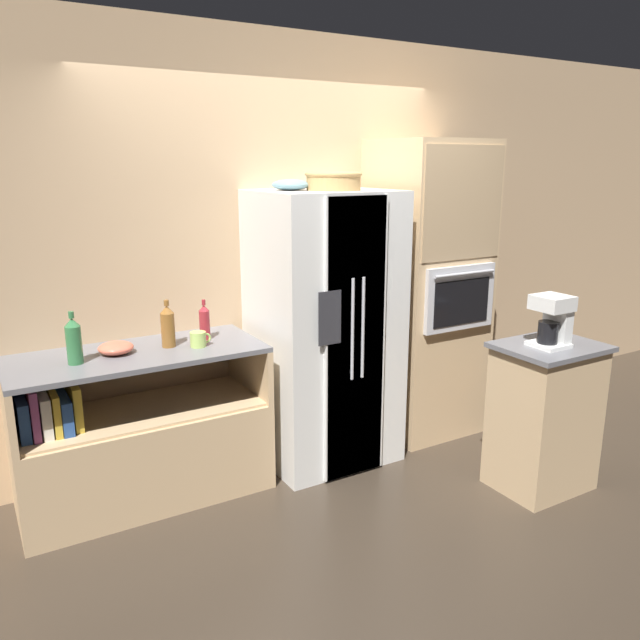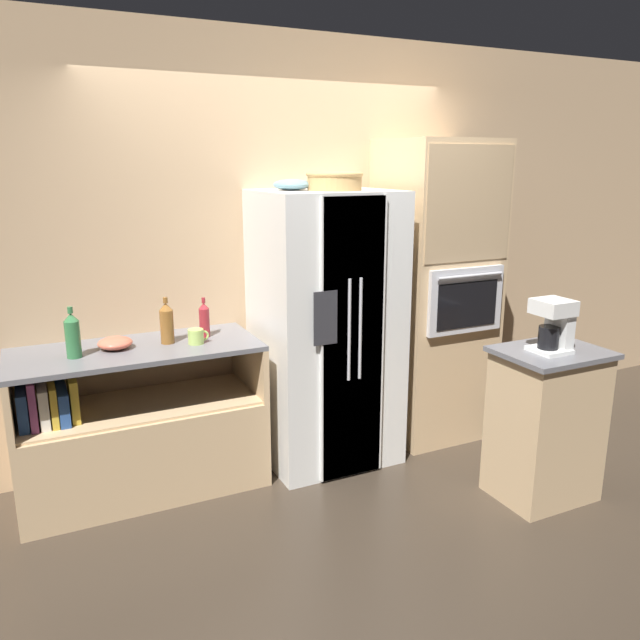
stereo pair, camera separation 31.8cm
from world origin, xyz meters
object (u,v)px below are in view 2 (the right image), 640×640
bottle_wide (73,335)px  mug (196,336)px  refrigerator (326,329)px  bottle_short (167,323)px  wicker_basket (335,180)px  fruit_bowl (292,185)px  coffee_maker (554,324)px  wall_oven (435,292)px  bottle_tall (204,320)px  mixing_bowl (115,343)px

bottle_wide → mug: size_ratio=2.28×
refrigerator → bottle_short: bearing=175.6°
wicker_basket → fruit_bowl: 0.27m
bottle_short → coffee_maker: size_ratio=0.92×
wicker_basket → bottle_wide: size_ratio=1.22×
wall_oven → fruit_bowl: size_ratio=8.98×
wicker_basket → bottle_short: size_ratio=1.26×
wall_oven → bottle_wide: 2.45m
wall_oven → coffee_maker: bearing=-89.0°
fruit_bowl → coffee_maker: 1.76m
wicker_basket → mug: wicker_basket is taller
wall_oven → wicker_basket: (-0.86, -0.09, 0.80)m
wicker_basket → mug: size_ratio=2.79×
wicker_basket → bottle_tall: size_ratio=1.42×
bottle_wide → coffee_maker: coffee_maker is taller
mug → mixing_bowl: 0.47m
wicker_basket → mug: 1.28m
bottle_short → mug: bottle_short is taller
wall_oven → mixing_bowl: wall_oven is taller
fruit_bowl → bottle_short: size_ratio=0.84×
wall_oven → fruit_bowl: 1.34m
bottle_short → coffee_maker: 2.25m
mug → wicker_basket: bearing=-3.0°
wall_oven → wicker_basket: size_ratio=5.98×
wall_oven → mug: bearing=-178.5°
fruit_bowl → bottle_wide: size_ratio=0.82×
fruit_bowl → bottle_tall: (-0.58, 0.06, -0.81)m
wall_oven → fruit_bowl: bearing=178.5°
fruit_bowl → bottle_short: 1.14m
refrigerator → mug: (-0.87, -0.01, 0.06)m
mug → mixing_bowl: size_ratio=0.64×
coffee_maker → bottle_tall: bearing=144.7°
bottle_tall → wall_oven: bearing=-2.9°
bottle_wide → mug: bearing=-2.5°
bottle_tall → bottle_wide: 0.78m
bottle_short → mug: (0.15, -0.09, -0.08)m
bottle_wide → mug: (0.69, -0.03, -0.08)m
mixing_bowl → bottle_short: bearing=-2.7°
bottle_short → refrigerator: bearing=-4.4°
bottle_short → wall_oven: bearing=-1.3°
wall_oven → mixing_bowl: (-2.22, 0.06, -0.12)m
wicker_basket → bottle_wide: 1.79m
refrigerator → mug: bearing=-179.4°
bottle_tall → mixing_bowl: size_ratio=1.26×
wicker_basket → mixing_bowl: size_ratio=1.79×
bottle_tall → mixing_bowl: (-0.54, -0.03, -0.07)m
mixing_bowl → coffee_maker: size_ratio=0.65×
bottle_tall → bottle_wide: bearing=-172.6°
fruit_bowl → mug: bearing=-173.6°
wall_oven → mug: (-1.76, -0.05, -0.11)m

